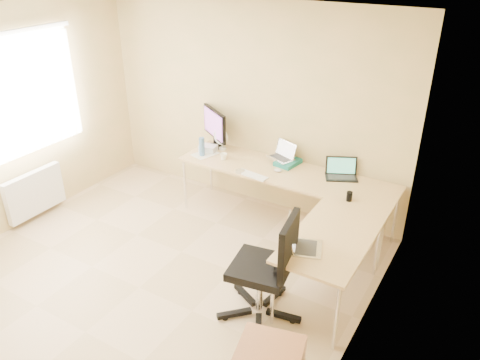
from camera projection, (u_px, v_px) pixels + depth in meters
The scene contains 23 objects.
floor at pixel (139, 287), 4.84m from camera, with size 4.50×4.50×0.00m, color tan.
ceiling at pixel (106, 23), 3.65m from camera, with size 4.50×4.50×0.00m, color white.
wall_back at pixel (249, 106), 5.96m from camera, with size 4.50×4.50×0.00m, color #DAB579.
wall_right at pixel (350, 242), 3.29m from camera, with size 4.50×4.50×0.00m, color #DAB579.
desk_main at pixel (284, 198), 5.75m from camera, with size 2.65×0.70×0.73m, color tan.
desk_return at pixel (329, 267), 4.54m from camera, with size 0.70×1.30×0.73m, color tan.
monitor at pixel (215, 128), 6.14m from camera, with size 0.61×0.20×0.52m, color black.
book_stack at pixel (288, 162), 5.76m from camera, with size 0.23×0.31×0.05m, color #136157.
laptop_center at pixel (281, 151), 5.74m from camera, with size 0.32×0.24×0.21m, color silver.
laptop_black at pixel (342, 169), 5.39m from camera, with size 0.36×0.26×0.23m, color black.
keyboard at pixel (252, 175), 5.48m from camera, with size 0.40×0.11×0.02m, color white.
mouse at pixel (278, 170), 5.58m from camera, with size 0.10×0.06×0.04m, color beige.
mug at pixel (224, 157), 5.87m from camera, with size 0.09×0.09×0.08m, color white.
cd_stack at pixel (240, 171), 5.56m from camera, with size 0.11×0.11×0.03m, color white.
water_bottle at pixel (202, 147), 5.94m from camera, with size 0.07×0.07×0.24m, color teal.
papers at pixel (205, 154), 6.04m from camera, with size 0.22×0.31×0.01m, color silver.
white_box at pixel (208, 148), 6.11m from camera, with size 0.22×0.16×0.08m, color silver.
desk_fan at pixel (222, 140), 6.12m from camera, with size 0.21×0.21×0.27m, color silver.
black_cup at pixel (349, 196), 4.94m from camera, with size 0.06×0.06×0.10m, color black.
laptop_return at pixel (305, 237), 4.14m from camera, with size 0.29×0.36×0.24m, color silver.
office_chair at pixel (260, 271), 4.28m from camera, with size 0.66×0.66×1.11m, color black.
radiator at pixel (35, 193), 5.91m from camera, with size 0.09×0.80×0.55m, color white.
window at pixel (13, 100), 5.37m from camera, with size 0.10×1.80×1.40m, color white.
Camera 1 is at (2.84, -2.73, 3.18)m, focal length 35.36 mm.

